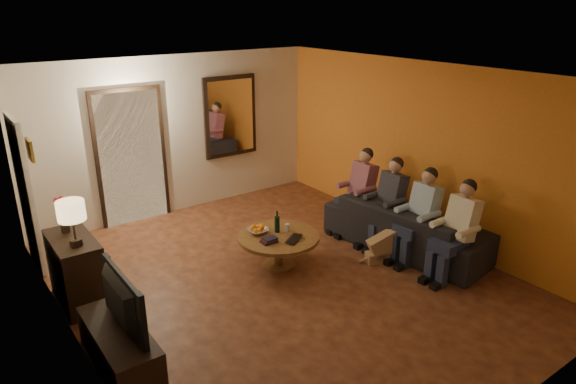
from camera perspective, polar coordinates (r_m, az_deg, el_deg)
floor at (r=6.72m, az=-0.57°, el=-9.68°), size 5.00×6.00×0.01m
ceiling at (r=5.87m, az=-0.66°, el=12.87°), size 5.00×6.00×0.01m
back_wall at (r=8.69m, az=-12.26°, el=6.16°), size 5.00×0.02×2.60m
front_wall at (r=4.32m, az=23.59°, el=-10.06°), size 5.00×0.02×2.60m
left_wall at (r=5.24m, az=-23.52°, el=-4.65°), size 0.02×6.00×2.60m
right_wall at (r=7.82m, az=14.50°, el=4.41°), size 0.02×6.00×2.60m
orange_accent at (r=7.82m, az=14.46°, el=4.40°), size 0.01×6.00×2.60m
kitchen_doorway at (r=8.46m, az=-17.00°, el=3.58°), size 1.00×0.06×2.10m
door_trim at (r=8.45m, az=-16.98°, el=3.56°), size 1.12×0.04×2.22m
fridge_glimpse at (r=8.58m, az=-15.35°, el=2.94°), size 0.45×0.03×1.70m
mirror_frame at (r=9.05m, az=-6.43°, el=8.35°), size 1.00×0.05×1.40m
mirror_glass at (r=9.02m, az=-6.34°, el=8.32°), size 0.86×0.02×1.26m
white_door at (r=7.47m, az=-27.13°, el=-0.25°), size 0.06×0.85×2.04m
framed_art at (r=6.29m, az=-26.79°, el=4.22°), size 0.03×0.28×0.24m
art_canvas at (r=6.29m, az=-26.66°, el=4.24°), size 0.01×0.22×0.18m
dresser at (r=6.57m, az=-22.47°, el=-8.04°), size 0.45×0.92×0.82m
table_lamp at (r=6.09m, az=-22.79°, el=-3.22°), size 0.30×0.30×0.54m
flower_vase at (r=6.51m, az=-23.70°, el=-2.34°), size 0.14×0.14×0.44m
tv_stand at (r=5.47m, az=-18.18°, el=-16.05°), size 0.45×1.24×0.41m
tv at (r=5.20m, az=-18.78°, el=-11.61°), size 1.01×0.13×0.58m
sofa at (r=7.56m, az=13.11°, el=-3.71°), size 2.49×1.25×0.70m
person_a at (r=6.89m, az=18.33°, el=-4.39°), size 0.60×0.40×1.20m
person_b at (r=7.22m, az=14.52°, el=-2.85°), size 0.60×0.40×1.20m
person_c at (r=7.58m, az=11.07°, el=-1.43°), size 0.60×0.40×1.20m
person_d at (r=7.96m, az=7.94°, el=-0.15°), size 0.60×0.40×1.20m
dog at (r=7.16m, az=10.71°, el=-5.53°), size 0.61×0.43×0.56m
coffee_table at (r=6.95m, az=-1.06°, el=-6.52°), size 1.21×1.21×0.45m
bowl at (r=6.91m, az=-3.35°, el=-4.34°), size 0.26×0.26×0.06m
oranges at (r=6.88m, az=-3.36°, el=-3.82°), size 0.20×0.20×0.08m
wine_bottle at (r=6.88m, az=-1.22°, el=-3.28°), size 0.07×0.07×0.31m
wine_glass at (r=6.96m, az=-0.09°, el=-3.95°), size 0.06×0.06×0.10m
book_stack at (r=6.64m, az=-2.13°, el=-5.33°), size 0.20×0.15×0.07m
laptop at (r=6.69m, az=1.02°, el=-5.34°), size 0.39×0.35×0.03m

